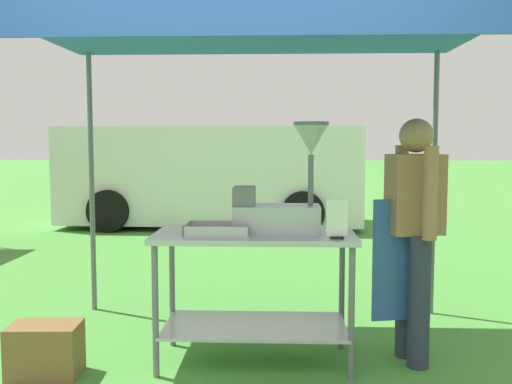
{
  "coord_description": "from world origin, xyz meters",
  "views": [
    {
      "loc": [
        0.29,
        -2.47,
        1.47
      ],
      "look_at": [
        0.12,
        1.56,
        1.12
      ],
      "focal_mm": 41.63,
      "sensor_mm": 36.0,
      "label": 1
    }
  ],
  "objects_px": {
    "supply_crate": "(45,350)",
    "van_white": "(214,174)",
    "menu_sign": "(337,222)",
    "donut_fryer": "(282,198)",
    "vendor": "(413,227)",
    "donut_cart": "(255,268)",
    "donut_tray": "(219,231)",
    "stall_canopy": "(255,33)"
  },
  "relations": [
    {
      "from": "donut_tray",
      "to": "menu_sign",
      "type": "distance_m",
      "value": 0.75
    },
    {
      "from": "stall_canopy",
      "to": "donut_cart",
      "type": "relative_size",
      "value": 2.38
    },
    {
      "from": "stall_canopy",
      "to": "vendor",
      "type": "height_order",
      "value": "stall_canopy"
    },
    {
      "from": "donut_cart",
      "to": "donut_fryer",
      "type": "height_order",
      "value": "donut_fryer"
    },
    {
      "from": "vendor",
      "to": "donut_tray",
      "type": "bearing_deg",
      "value": -172.9
    },
    {
      "from": "donut_cart",
      "to": "van_white",
      "type": "xyz_separation_m",
      "value": [
        -0.98,
        6.37,
        0.25
      ]
    },
    {
      "from": "donut_fryer",
      "to": "supply_crate",
      "type": "bearing_deg",
      "value": -169.04
    },
    {
      "from": "supply_crate",
      "to": "menu_sign",
      "type": "bearing_deg",
      "value": 1.99
    },
    {
      "from": "van_white",
      "to": "donut_tray",
      "type": "bearing_deg",
      "value": -83.33
    },
    {
      "from": "vendor",
      "to": "van_white",
      "type": "height_order",
      "value": "van_white"
    },
    {
      "from": "menu_sign",
      "to": "supply_crate",
      "type": "distance_m",
      "value": 1.98
    },
    {
      "from": "stall_canopy",
      "to": "donut_cart",
      "type": "height_order",
      "value": "stall_canopy"
    },
    {
      "from": "supply_crate",
      "to": "van_white",
      "type": "bearing_deg",
      "value": 87.3
    },
    {
      "from": "stall_canopy",
      "to": "vendor",
      "type": "xyz_separation_m",
      "value": [
        1.04,
        -0.05,
        -1.26
      ]
    },
    {
      "from": "vendor",
      "to": "supply_crate",
      "type": "bearing_deg",
      "value": -171.7
    },
    {
      "from": "stall_canopy",
      "to": "donut_cart",
      "type": "xyz_separation_m",
      "value": [
        0.0,
        -0.1,
        -1.53
      ]
    },
    {
      "from": "donut_cart",
      "to": "donut_tray",
      "type": "distance_m",
      "value": 0.36
    },
    {
      "from": "donut_fryer",
      "to": "menu_sign",
      "type": "distance_m",
      "value": 0.42
    },
    {
      "from": "donut_tray",
      "to": "vendor",
      "type": "distance_m",
      "value": 1.27
    },
    {
      "from": "supply_crate",
      "to": "van_white",
      "type": "height_order",
      "value": "van_white"
    },
    {
      "from": "stall_canopy",
      "to": "menu_sign",
      "type": "xyz_separation_m",
      "value": [
        0.51,
        -0.33,
        -1.19
      ]
    },
    {
      "from": "stall_canopy",
      "to": "menu_sign",
      "type": "distance_m",
      "value": 1.34
    },
    {
      "from": "menu_sign",
      "to": "van_white",
      "type": "height_order",
      "value": "van_white"
    },
    {
      "from": "vendor",
      "to": "supply_crate",
      "type": "height_order",
      "value": "vendor"
    },
    {
      "from": "donut_cart",
      "to": "donut_fryer",
      "type": "relative_size",
      "value": 1.81
    },
    {
      "from": "vendor",
      "to": "supply_crate",
      "type": "relative_size",
      "value": 3.63
    },
    {
      "from": "donut_tray",
      "to": "supply_crate",
      "type": "xyz_separation_m",
      "value": [
        -1.07,
        -0.18,
        -0.73
      ]
    },
    {
      "from": "donut_tray",
      "to": "van_white",
      "type": "bearing_deg",
      "value": 96.67
    },
    {
      "from": "menu_sign",
      "to": "supply_crate",
      "type": "bearing_deg",
      "value": -178.01
    },
    {
      "from": "donut_cart",
      "to": "donut_tray",
      "type": "xyz_separation_m",
      "value": [
        -0.23,
        -0.11,
        0.26
      ]
    },
    {
      "from": "stall_canopy",
      "to": "donut_tray",
      "type": "distance_m",
      "value": 1.31
    },
    {
      "from": "donut_cart",
      "to": "donut_fryer",
      "type": "xyz_separation_m",
      "value": [
        0.18,
        -0.01,
        0.46
      ]
    },
    {
      "from": "donut_fryer",
      "to": "vendor",
      "type": "bearing_deg",
      "value": 3.66
    },
    {
      "from": "donut_fryer",
      "to": "menu_sign",
      "type": "xyz_separation_m",
      "value": [
        0.34,
        -0.22,
        -0.12
      ]
    },
    {
      "from": "stall_canopy",
      "to": "donut_cart",
      "type": "bearing_deg",
      "value": -90.0
    },
    {
      "from": "menu_sign",
      "to": "donut_fryer",
      "type": "bearing_deg",
      "value": 146.53
    },
    {
      "from": "van_white",
      "to": "donut_fryer",
      "type": "bearing_deg",
      "value": -79.71
    },
    {
      "from": "vendor",
      "to": "van_white",
      "type": "xyz_separation_m",
      "value": [
        -2.02,
        6.33,
        -0.03
      ]
    },
    {
      "from": "vendor",
      "to": "donut_fryer",
      "type": "bearing_deg",
      "value": -176.34
    },
    {
      "from": "donut_cart",
      "to": "donut_tray",
      "type": "bearing_deg",
      "value": -153.35
    },
    {
      "from": "donut_cart",
      "to": "vendor",
      "type": "xyz_separation_m",
      "value": [
        1.04,
        0.04,
        0.27
      ]
    },
    {
      "from": "supply_crate",
      "to": "stall_canopy",
      "type": "bearing_deg",
      "value": 16.9
    }
  ]
}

